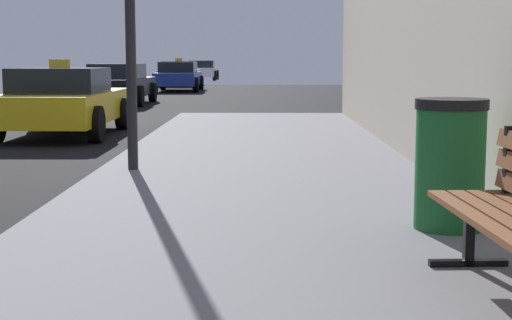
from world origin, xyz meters
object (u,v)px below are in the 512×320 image
(trash_bin, at_px, (450,164))
(car_yellow, at_px, (63,101))
(car_black, at_px, (119,84))
(car_white, at_px, (179,73))
(car_silver, at_px, (202,70))
(car_blue, at_px, (178,76))

(trash_bin, distance_m, car_yellow, 10.13)
(car_black, distance_m, car_white, 16.39)
(car_black, height_order, car_silver, same)
(car_yellow, bearing_deg, car_silver, 90.27)
(car_white, height_order, car_silver, car_white)
(car_silver, bearing_deg, car_white, -92.60)
(car_black, bearing_deg, car_white, 89.45)
(car_yellow, distance_m, car_silver, 36.09)
(car_yellow, height_order, car_silver, car_yellow)
(car_black, xyz_separation_m, car_silver, (0.60, 26.15, -0.00))
(car_yellow, relative_size, car_white, 0.90)
(trash_bin, bearing_deg, car_yellow, 120.79)
(car_silver, bearing_deg, car_black, -91.32)
(car_silver, bearing_deg, trash_bin, -83.18)
(car_black, xyz_separation_m, car_white, (0.16, 16.39, 0.00))
(car_blue, height_order, car_silver, same)
(trash_bin, bearing_deg, car_silver, 96.82)
(trash_bin, height_order, car_blue, car_blue)
(car_blue, distance_m, car_silver, 16.23)
(car_blue, xyz_separation_m, car_silver, (-0.21, 16.23, -0.00))
(car_black, relative_size, car_white, 0.97)
(car_yellow, bearing_deg, trash_bin, -59.21)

